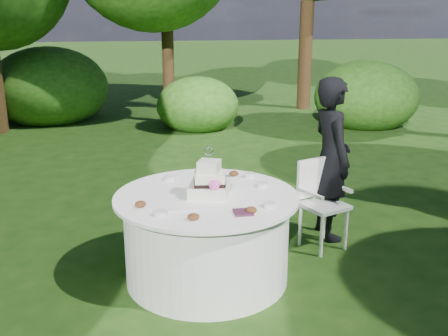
{
  "coord_description": "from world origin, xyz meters",
  "views": [
    {
      "loc": [
        -0.55,
        -4.12,
        2.24
      ],
      "look_at": [
        0.15,
        0.0,
        1.0
      ],
      "focal_mm": 42.0,
      "sensor_mm": 36.0,
      "label": 1
    }
  ],
  "objects": [
    {
      "name": "chair",
      "position": [
        1.19,
        0.49,
        0.51
      ],
      "size": [
        0.51,
        0.51,
        0.87
      ],
      "color": "silver",
      "rests_on": "ground"
    },
    {
      "name": "napkins",
      "position": [
        0.22,
        -0.46,
        0.78
      ],
      "size": [
        0.14,
        0.14,
        0.02
      ],
      "primitive_type": "cube",
      "color": "#421C31",
      "rests_on": "table"
    },
    {
      "name": "guest",
      "position": [
        1.36,
        0.7,
        0.83
      ],
      "size": [
        0.43,
        0.62,
        1.65
      ],
      "primitive_type": "imported",
      "rotation": [
        0.0,
        0.0,
        1.63
      ],
      "color": "black",
      "rests_on": "ground"
    },
    {
      "name": "petal_cups",
      "position": [
        -0.03,
        -0.17,
        0.79
      ],
      "size": [
        0.97,
        1.1,
        0.05
      ],
      "color": "#562D16",
      "rests_on": "table"
    },
    {
      "name": "cake",
      "position": [
        0.02,
        -0.01,
        0.88
      ],
      "size": [
        0.4,
        0.4,
        0.43
      ],
      "color": "beige",
      "rests_on": "table"
    },
    {
      "name": "votives",
      "position": [
        0.15,
        0.05,
        0.79
      ],
      "size": [
        1.03,
        0.96,
        0.04
      ],
      "color": "silver",
      "rests_on": "table"
    },
    {
      "name": "ground",
      "position": [
        0.0,
        0.0,
        0.0
      ],
      "size": [
        80.0,
        80.0,
        0.0
      ],
      "primitive_type": "plane",
      "color": "#16380F",
      "rests_on": "ground"
    },
    {
      "name": "table",
      "position": [
        0.0,
        0.0,
        0.39
      ],
      "size": [
        1.56,
        1.56,
        0.77
      ],
      "color": "white",
      "rests_on": "ground"
    },
    {
      "name": "feather_plume",
      "position": [
        -0.22,
        -0.34,
        0.78
      ],
      "size": [
        0.48,
        0.07,
        0.01
      ],
      "primitive_type": "ellipsoid",
      "color": "white",
      "rests_on": "table"
    }
  ]
}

